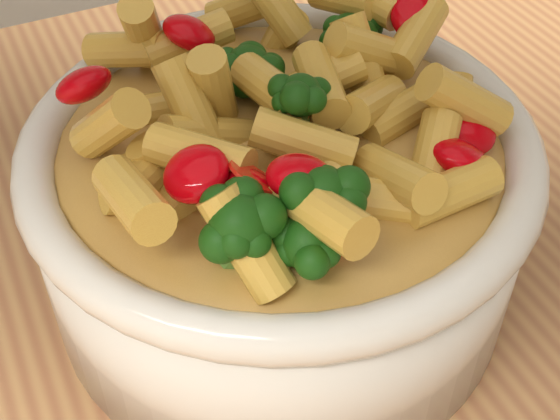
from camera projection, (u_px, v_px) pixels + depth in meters
name	position (u px, v px, depth m)	size (l,w,h in m)	color
serving_bowl	(280.00, 208.00, 0.43)	(0.27, 0.27, 0.12)	silver
pasta_salad	(280.00, 102.00, 0.38)	(0.21, 0.21, 0.05)	#EBBE4A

